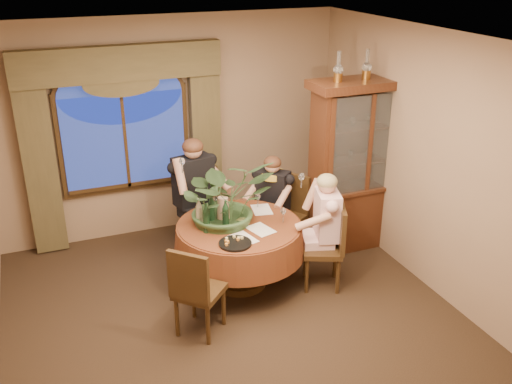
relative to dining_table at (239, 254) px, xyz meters
name	(u,v)px	position (x,y,z in m)	size (l,w,h in m)	color
floor	(239,327)	(-0.29, -0.77, -0.38)	(5.00, 5.00, 0.00)	black
wall_back	(171,127)	(-0.29, 1.73, 1.02)	(4.50, 4.50, 0.00)	#8A6F54
wall_right	(439,168)	(1.96, -0.77, 1.02)	(5.00, 5.00, 0.00)	#8A6F54
ceiling	(235,44)	(-0.29, -0.77, 2.42)	(5.00, 5.00, 0.00)	white
window	(125,141)	(-0.89, 1.66, 0.92)	(1.62, 0.10, 1.32)	navy
arched_transom	(119,79)	(-0.89, 1.66, 1.71)	(1.60, 0.06, 0.44)	navy
drapery_left	(40,162)	(-1.92, 1.61, 0.80)	(0.38, 0.14, 2.32)	#474026
drapery_right	(206,142)	(0.14, 1.61, 0.80)	(0.38, 0.14, 2.32)	#474026
swag_valance	(119,63)	(-0.89, 1.58, 1.90)	(2.45, 0.16, 0.42)	#474026
dining_table	(239,254)	(0.00, 0.00, 0.00)	(1.45, 1.45, 0.75)	maroon
china_cabinet	(359,166)	(1.71, 0.36, 0.69)	(1.32, 0.52, 2.13)	#38190C
oil_lamp_left	(339,67)	(1.34, 0.36, 1.93)	(0.11, 0.11, 0.34)	#A5722D
oil_lamp_center	(367,64)	(1.71, 0.36, 1.93)	(0.11, 0.11, 0.34)	#A5722D
oil_lamp_right	(394,62)	(2.08, 0.36, 1.93)	(0.11, 0.11, 0.34)	#A5722D
chair_right	(322,247)	(0.84, -0.37, 0.10)	(0.42, 0.42, 0.96)	black
chair_back_right	(285,216)	(0.80, 0.51, 0.10)	(0.42, 0.42, 0.96)	black
chair_back	(208,209)	(-0.04, 1.05, 0.10)	(0.42, 0.42, 0.96)	black
chair_front_left	(199,289)	(-0.66, -0.66, 0.10)	(0.42, 0.42, 0.96)	black
person_pink	(326,229)	(0.93, -0.28, 0.28)	(0.47, 0.43, 1.31)	beige
person_back	(194,196)	(-0.23, 0.96, 0.36)	(0.53, 0.48, 1.47)	black
person_scarf	(273,203)	(0.67, 0.62, 0.25)	(0.45, 0.41, 1.25)	black
stoneware_vase	(223,209)	(-0.13, 0.14, 0.52)	(0.15, 0.15, 0.28)	tan
centerpiece_plant	(225,166)	(-0.10, 0.14, 1.02)	(1.02, 1.13, 0.89)	#32512C
olive_bowl	(243,223)	(0.04, -0.03, 0.40)	(0.16, 0.16, 0.05)	#50552A
cheese_platter	(235,243)	(-0.20, -0.42, 0.39)	(0.34, 0.34, 0.02)	black
wine_bottle_0	(226,215)	(-0.17, -0.05, 0.54)	(0.07, 0.07, 0.33)	black
wine_bottle_1	(212,209)	(-0.26, 0.15, 0.54)	(0.07, 0.07, 0.33)	black
wine_bottle_2	(199,213)	(-0.42, 0.10, 0.54)	(0.07, 0.07, 0.33)	tan
wine_bottle_3	(206,218)	(-0.38, -0.05, 0.54)	(0.07, 0.07, 0.33)	black
tasting_paper_0	(261,230)	(0.17, -0.21, 0.38)	(0.21, 0.30, 0.00)	white
tasting_paper_1	(262,210)	(0.37, 0.25, 0.38)	(0.21, 0.30, 0.00)	white
tasting_paper_2	(243,239)	(-0.08, -0.34, 0.38)	(0.21, 0.30, 0.00)	white
wine_glass_person_pink	(283,215)	(0.46, -0.14, 0.46)	(0.07, 0.07, 0.18)	silver
wine_glass_person_back	(215,202)	(-0.11, 0.47, 0.46)	(0.07, 0.07, 0.18)	silver
wine_glass_person_scarf	(258,200)	(0.36, 0.33, 0.46)	(0.07, 0.07, 0.18)	silver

